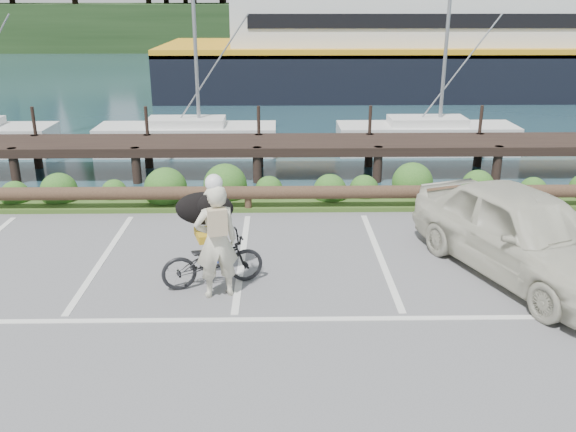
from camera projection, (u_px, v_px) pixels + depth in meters
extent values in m
plane|color=#5B5B5E|center=(236.00, 307.00, 9.60)|extent=(72.00, 72.00, 0.00)
plane|color=#19343E|center=(270.00, 67.00, 55.20)|extent=(160.00, 160.00, 0.00)
cube|color=#3D5B21|center=(250.00, 200.00, 14.57)|extent=(34.00, 1.60, 0.10)
imported|color=black|center=(213.00, 260.00, 10.21)|extent=(1.82, 1.08, 0.90)
imported|color=beige|center=(216.00, 241.00, 9.69)|extent=(0.80, 0.64, 1.90)
ellipsoid|color=black|center=(204.00, 208.00, 10.46)|extent=(0.76, 1.10, 0.58)
imported|color=beige|center=(523.00, 233.00, 10.50)|extent=(3.36, 4.95, 1.57)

